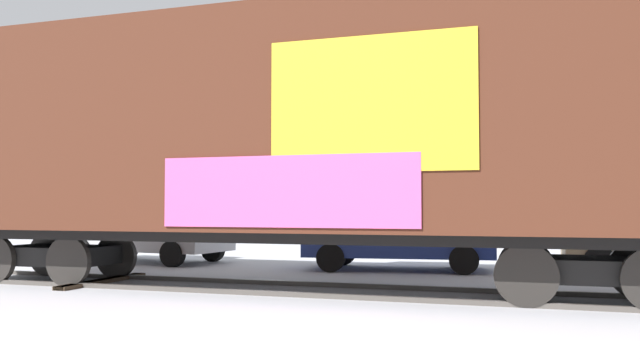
# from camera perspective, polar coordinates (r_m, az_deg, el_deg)

# --- Properties ---
(ground_plane) EXTENTS (260.00, 260.00, 0.00)m
(ground_plane) POSITION_cam_1_polar(r_m,az_deg,el_deg) (10.96, 3.74, -10.11)
(ground_plane) COLOR #B2B5BC
(track) EXTENTS (60.01, 4.13, 0.08)m
(track) POSITION_cam_1_polar(r_m,az_deg,el_deg) (11.01, 1.56, -9.87)
(track) COLOR #4C4742
(track) RESTS_ON ground_plane
(freight_car) EXTENTS (14.19, 3.43, 4.97)m
(freight_car) POSITION_cam_1_polar(r_m,az_deg,el_deg) (11.29, -3.01, 4.43)
(freight_car) COLOR #472316
(freight_car) RESTS_ON ground_plane
(flagpole) EXTENTS (1.46, 0.58, 7.78)m
(flagpole) POSITION_cam_1_polar(r_m,az_deg,el_deg) (21.51, 10.92, 7.18)
(flagpole) COLOR silver
(flagpole) RESTS_ON ground_plane
(hillside) EXTENTS (133.36, 32.08, 16.73)m
(hillside) POSITION_cam_1_polar(r_m,az_deg,el_deg) (87.46, 13.95, 0.60)
(hillside) COLOR silver
(hillside) RESTS_ON ground_plane
(parked_car_silver) EXTENTS (4.54, 2.51, 1.60)m
(parked_car_silver) POSITION_cam_1_polar(r_m,az_deg,el_deg) (17.66, -15.30, -4.48)
(parked_car_silver) COLOR #B7BABF
(parked_car_silver) RESTS_ON ground_plane
(parked_car_blue) EXTENTS (4.43, 2.21, 1.66)m
(parked_car_blue) POSITION_cam_1_polar(r_m,az_deg,el_deg) (15.06, 6.80, -4.85)
(parked_car_blue) COLOR navy
(parked_car_blue) RESTS_ON ground_plane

